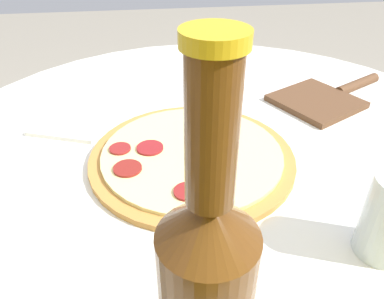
# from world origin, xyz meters

# --- Properties ---
(table) EXTENTS (1.03, 1.03, 0.75)m
(table) POSITION_xyz_m (0.00, 0.00, 0.57)
(table) COLOR silver
(table) RESTS_ON ground_plane
(pizza) EXTENTS (0.32, 0.32, 0.02)m
(pizza) POSITION_xyz_m (0.05, 0.04, 0.76)
(pizza) COLOR #B77F3D
(pizza) RESTS_ON table
(beer_bottle) EXTENTS (0.07, 0.07, 0.30)m
(beer_bottle) POSITION_xyz_m (0.08, 0.36, 0.87)
(beer_bottle) COLOR #563314
(beer_bottle) RESTS_ON table
(pizza_paddle) EXTENTS (0.28, 0.20, 0.02)m
(pizza_paddle) POSITION_xyz_m (-0.25, -0.13, 0.76)
(pizza_paddle) COLOR brown
(pizza_paddle) RESTS_ON table
(napkin) EXTENTS (0.15, 0.11, 0.01)m
(napkin) POSITION_xyz_m (0.26, -0.08, 0.75)
(napkin) COLOR white
(napkin) RESTS_ON table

